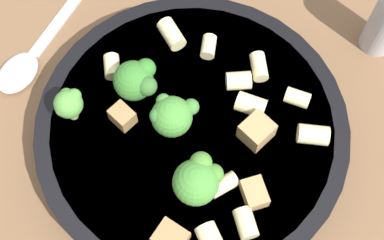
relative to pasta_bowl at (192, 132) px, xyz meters
name	(u,v)px	position (x,y,z in m)	size (l,w,h in m)	color
ground_plane	(192,141)	(0.00, 0.00, -0.02)	(2.00, 2.00, 0.00)	brown
pasta_bowl	(192,132)	(0.00, 0.00, 0.00)	(0.28, 0.28, 0.04)	black
broccoli_floret_0	(136,81)	(0.04, 0.04, 0.04)	(0.04, 0.04, 0.04)	#93B766
broccoli_floret_1	(198,179)	(-0.06, 0.00, 0.04)	(0.04, 0.04, 0.05)	#9EC175
broccoli_floret_2	(171,113)	(0.00, 0.02, 0.04)	(0.04, 0.04, 0.04)	#9EC175
broccoli_floret_3	(68,103)	(0.02, 0.10, 0.04)	(0.03, 0.03, 0.04)	#93B766
rigatoni_0	(172,34)	(0.09, 0.01, 0.02)	(0.02, 0.02, 0.03)	beige
rigatoni_1	(246,223)	(-0.10, -0.03, 0.02)	(0.02, 0.02, 0.02)	beige
rigatoni_2	(209,47)	(0.07, -0.03, 0.02)	(0.01, 0.01, 0.02)	beige
rigatoni_3	(259,67)	(0.05, -0.07, 0.02)	(0.01, 0.01, 0.03)	beige
rigatoni_4	(112,67)	(0.07, 0.07, 0.02)	(0.01, 0.01, 0.02)	beige
rigatoni_5	(239,81)	(0.03, -0.05, 0.02)	(0.02, 0.02, 0.02)	beige
rigatoni_6	(313,135)	(-0.03, -0.10, 0.03)	(0.02, 0.02, 0.03)	beige
rigatoni_7	(251,105)	(0.01, -0.05, 0.03)	(0.02, 0.02, 0.03)	beige
rigatoni_8	(223,185)	(-0.06, -0.02, 0.02)	(0.01, 0.01, 0.02)	beige
rigatoni_10	(297,98)	(0.01, -0.10, 0.02)	(0.01, 0.01, 0.02)	beige
chicken_chunk_0	(122,116)	(0.01, 0.06, 0.03)	(0.02, 0.02, 0.02)	#A87A4C
chicken_chunk_1	(171,238)	(-0.10, 0.03, 0.02)	(0.02, 0.02, 0.01)	#A87A4C
chicken_chunk_2	(257,131)	(-0.02, -0.05, 0.03)	(0.03, 0.02, 0.02)	tan
chicken_chunk_3	(254,193)	(-0.07, -0.04, 0.02)	(0.02, 0.02, 0.02)	tan
spoon	(30,58)	(0.11, 0.15, -0.02)	(0.14, 0.11, 0.01)	silver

